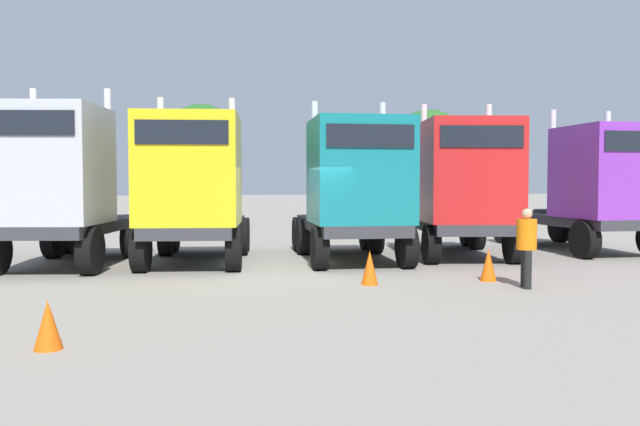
{
  "coord_description": "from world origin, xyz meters",
  "views": [
    {
      "loc": [
        -2.69,
        -15.05,
        2.12
      ],
      "look_at": [
        1.23,
        2.48,
        1.28
      ],
      "focal_mm": 35.46,
      "sensor_mm": 36.0,
      "label": 1
    }
  ],
  "objects": [
    {
      "name": "ground",
      "position": [
        0.0,
        0.0,
        0.0
      ],
      "size": [
        200.0,
        200.0,
        0.0
      ],
      "primitive_type": "plane",
      "color": "gray"
    },
    {
      "name": "semi_truck_silver",
      "position": [
        -5.57,
        1.52,
        2.09
      ],
      "size": [
        3.61,
        6.15,
        4.56
      ],
      "rotation": [
        0.0,
        0.0,
        -1.77
      ],
      "color": "#333338",
      "rests_on": "ground"
    },
    {
      "name": "semi_truck_yellow",
      "position": [
        -2.35,
        1.38,
        2.0
      ],
      "size": [
        3.36,
        6.11,
        4.41
      ],
      "rotation": [
        0.0,
        0.0,
        -1.72
      ],
      "color": "#333338",
      "rests_on": "ground"
    },
    {
      "name": "semi_truck_teal",
      "position": [
        1.83,
        0.92,
        1.98
      ],
      "size": [
        2.95,
        5.94,
        4.35
      ],
      "rotation": [
        0.0,
        0.0,
        -1.64
      ],
      "color": "#333338",
      "rests_on": "ground"
    },
    {
      "name": "semi_truck_red",
      "position": [
        5.05,
        1.27,
        2.0
      ],
      "size": [
        3.61,
        6.31,
        4.42
      ],
      "rotation": [
        0.0,
        0.0,
        -1.76
      ],
      "color": "#333338",
      "rests_on": "ground"
    },
    {
      "name": "semi_truck_purple",
      "position": [
        9.54,
        1.65,
        1.99
      ],
      "size": [
        2.67,
        6.05,
        4.39
      ],
      "rotation": [
        0.0,
        0.0,
        -1.59
      ],
      "color": "#333338",
      "rests_on": "ground"
    },
    {
      "name": "visitor_in_hivis",
      "position": [
        4.17,
        -3.55,
        0.93
      ],
      "size": [
        0.51,
        0.51,
        1.61
      ],
      "rotation": [
        0.0,
        0.0,
        2.8
      ],
      "color": "black",
      "rests_on": "ground"
    },
    {
      "name": "traffic_cone_near",
      "position": [
        1.18,
        -2.48,
        0.36
      ],
      "size": [
        0.36,
        0.36,
        0.72
      ],
      "primitive_type": "cone",
      "color": "#F2590C",
      "rests_on": "ground"
    },
    {
      "name": "traffic_cone_mid",
      "position": [
        3.86,
        -2.54,
        0.35
      ],
      "size": [
        0.36,
        0.36,
        0.71
      ],
      "primitive_type": "cone",
      "color": "#F2590C",
      "rests_on": "ground"
    },
    {
      "name": "traffic_cone_far",
      "position": [
        -4.34,
        -6.51,
        0.32
      ],
      "size": [
        0.36,
        0.36,
        0.64
      ],
      "primitive_type": "cone",
      "color": "#F2590C",
      "rests_on": "ground"
    },
    {
      "name": "oak_far_left",
      "position": [
        -9.44,
        16.68,
        4.19
      ],
      "size": [
        3.4,
        3.4,
        5.92
      ],
      "color": "#4C3823",
      "rests_on": "ground"
    },
    {
      "name": "oak_far_centre",
      "position": [
        -1.53,
        18.42,
        4.36
      ],
      "size": [
        3.72,
        3.72,
        6.24
      ],
      "color": "#4C3823",
      "rests_on": "ground"
    },
    {
      "name": "oak_far_right",
      "position": [
        10.4,
        16.83,
        3.98
      ],
      "size": [
        4.17,
        4.17,
        6.08
      ],
      "color": "#4C3823",
      "rests_on": "ground"
    }
  ]
}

